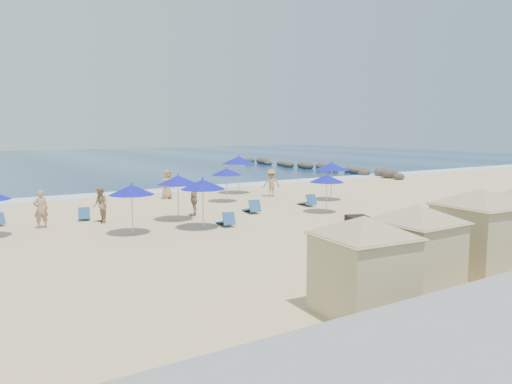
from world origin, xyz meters
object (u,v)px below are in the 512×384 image
Objects in this scene: umbrella_6 at (227,172)px; beachgoer_2 at (194,200)px; umbrella_7 at (327,179)px; beachgoer_1 at (100,205)px; cabana_0 at (363,253)px; umbrella_9 at (332,166)px; umbrella_3 at (132,190)px; cabana_2 at (479,220)px; rock_jetty at (313,166)px; umbrella_5 at (203,184)px; beachgoer_0 at (41,209)px; beachgoer_3 at (271,183)px; cabana_1 at (417,237)px; umbrella_4 at (178,180)px; trash_bin at (357,226)px; umbrella_8 at (239,160)px; beachgoer_4 at (167,184)px.

umbrella_6 is 1.28× the size of beachgoer_2.
umbrella_7 is 11.74m from beachgoer_1.
cabana_0 is 19.80m from umbrella_9.
umbrella_9 reaches higher than umbrella_3.
cabana_2 is at bearing -92.96° from umbrella_6.
rock_jetty is 15.61× the size of beachgoer_2.
umbrella_5 is 1.35× the size of beachgoer_0.
umbrella_6 is 5.29m from beachgoer_2.
cabana_0 is at bearing -97.45° from umbrella_5.
umbrella_5 is 0.95× the size of umbrella_9.
cabana_0 reaches higher than umbrella_5.
umbrella_7 is 1.23× the size of beachgoer_0.
beachgoer_1 is 0.95× the size of beachgoer_3.
umbrella_4 is (-1.14, 13.55, 0.48)m from cabana_1.
cabana_1 reaches higher than umbrella_9.
umbrella_6 is 11.54m from beachgoer_0.
beachgoer_1 is at bearing 97.28° from cabana_0.
rock_jetty is 34.86m from trash_bin.
trash_bin is at bearing 137.33° from beachgoer_0.
beachgoer_0 is at bearing 124.27° from cabana_2.
cabana_0 is (-26.94, -34.84, 1.18)m from rock_jetty.
cabana_2 is 17.70m from umbrella_6.
beachgoer_1 is (-11.11, 3.66, -0.99)m from umbrella_7.
rock_jetty is at bearing 39.14° from umbrella_4.
umbrella_7 is 1.26× the size of beachgoer_2.
beachgoer_0 is at bearing -167.00° from umbrella_6.
umbrella_4 is 1.34× the size of beachgoer_1.
umbrella_4 is (-4.94, 7.38, 1.60)m from trash_bin.
cabana_1 is 1.84× the size of umbrella_4.
umbrella_9 is at bearing -62.20° from umbrella_8.
cabana_2 reaches higher than beachgoer_3.
umbrella_4 is 8.13m from beachgoer_4.
beachgoer_3 is 6.88m from beachgoer_4.
beachgoer_0 is (-7.19, 15.22, -0.67)m from cabana_1.
cabana_0 is 23.36m from umbrella_8.
umbrella_4 is 1.23× the size of beachgoer_4.
beachgoer_2 is (0.11, 14.38, -0.69)m from cabana_1.
umbrella_8 reaches higher than rock_jetty.
umbrella_9 is 14.55m from beachgoer_1.
cabana_1 is 1.73× the size of umbrella_9.
rock_jetty is 14.05× the size of beachgoer_4.
trash_bin is 9.02m from umbrella_4.
beachgoer_0 is at bearing 129.81° from umbrella_3.
umbrella_8 reaches higher than cabana_0.
beachgoer_3 is (12.32, 3.35, 0.04)m from beachgoer_1.
cabana_0 is 1.99× the size of umbrella_7.
umbrella_6 is 4.14m from umbrella_8.
umbrella_6 reaches higher than beachgoer_0.
rock_jetty is 11.39× the size of umbrella_4.
umbrella_5 reaches higher than beachgoer_1.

